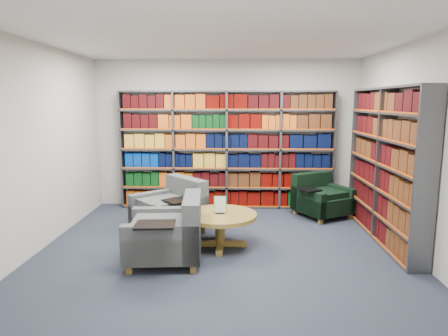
{
  "coord_description": "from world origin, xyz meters",
  "views": [
    {
      "loc": [
        0.18,
        -5.17,
        2.01
      ],
      "look_at": [
        0.0,
        0.6,
        1.05
      ],
      "focal_mm": 32.0,
      "sensor_mm": 36.0,
      "label": 1
    }
  ],
  "objects_px": {
    "chair_green_right": "(320,199)",
    "chair_teal_front": "(171,235)",
    "coffee_table": "(220,220)",
    "chair_teal_left": "(173,210)"
  },
  "relations": [
    {
      "from": "chair_green_right",
      "to": "chair_teal_front",
      "type": "xyz_separation_m",
      "value": [
        -2.31,
        -2.15,
        0.04
      ]
    },
    {
      "from": "chair_green_right",
      "to": "coffee_table",
      "type": "height_order",
      "value": "chair_green_right"
    },
    {
      "from": "chair_green_right",
      "to": "chair_teal_front",
      "type": "bearing_deg",
      "value": -137.17
    },
    {
      "from": "chair_teal_front",
      "to": "coffee_table",
      "type": "bearing_deg",
      "value": 40.26
    },
    {
      "from": "chair_teal_left",
      "to": "chair_green_right",
      "type": "height_order",
      "value": "chair_teal_left"
    },
    {
      "from": "chair_teal_left",
      "to": "chair_green_right",
      "type": "bearing_deg",
      "value": 21.34
    },
    {
      "from": "chair_green_right",
      "to": "chair_teal_front",
      "type": "relative_size",
      "value": 0.98
    },
    {
      "from": "chair_teal_left",
      "to": "chair_teal_front",
      "type": "height_order",
      "value": "chair_teal_front"
    },
    {
      "from": "chair_teal_front",
      "to": "chair_green_right",
      "type": "bearing_deg",
      "value": 42.83
    },
    {
      "from": "chair_green_right",
      "to": "coffee_table",
      "type": "bearing_deg",
      "value": -136.32
    }
  ]
}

